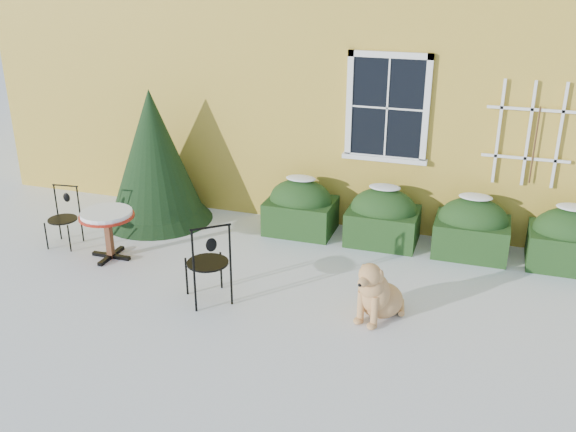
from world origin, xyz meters
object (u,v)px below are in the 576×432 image
(patio_chair_near, at_px, (209,262))
(dog, at_px, (377,294))
(bistro_table, at_px, (107,219))
(evergreen_shrub, at_px, (155,169))
(patio_chair_far, at_px, (64,217))

(patio_chair_near, xyz_separation_m, dog, (2.07, 0.25, -0.23))
(bistro_table, relative_size, patio_chair_near, 0.70)
(evergreen_shrub, height_order, dog, evergreen_shrub)
(bistro_table, relative_size, patio_chair_far, 0.86)
(evergreen_shrub, bearing_deg, patio_chair_far, -122.34)
(patio_chair_near, xyz_separation_m, patio_chair_far, (-2.78, 0.89, -0.10))
(evergreen_shrub, distance_m, patio_chair_far, 1.62)
(evergreen_shrub, relative_size, patio_chair_far, 2.40)
(evergreen_shrub, bearing_deg, patio_chair_near, -48.60)
(evergreen_shrub, bearing_deg, bistro_table, -87.77)
(patio_chair_near, relative_size, patio_chair_far, 1.23)
(evergreen_shrub, relative_size, patio_chair_near, 1.96)
(patio_chair_near, bearing_deg, dog, 146.96)
(evergreen_shrub, xyz_separation_m, patio_chair_near, (1.95, -2.21, -0.32))
(patio_chair_near, distance_m, patio_chair_far, 2.93)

